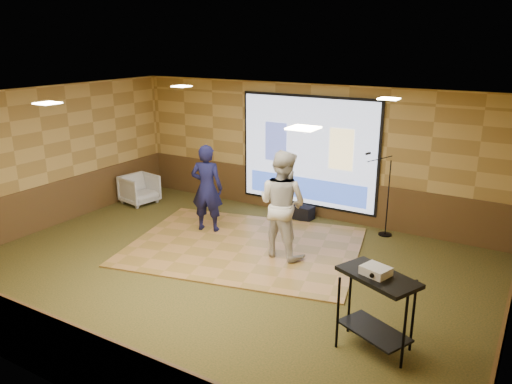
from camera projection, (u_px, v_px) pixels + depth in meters
The scene contains 19 objects.
ground at pixel (222, 271), 8.79m from camera, with size 9.00×9.00×0.00m, color #273317.
room_shell at pixel (220, 156), 8.17m from camera, with size 9.04×7.04×3.02m.
wainscot_back at pixel (307, 195), 11.51m from camera, with size 9.00×0.04×0.95m, color #533F1B.
wainscot_front at pixel (53, 350), 5.79m from camera, with size 9.00×0.04×0.95m, color #533F1B.
wainscot_left at pixel (52, 205), 10.84m from camera, with size 0.04×7.00×0.95m, color #533F1B.
wainscot_right at pixel (507, 317), 6.47m from camera, with size 0.04×7.00×0.95m, color #533F1B.
projector_screen at pixel (308, 153), 11.18m from camera, with size 3.32×0.06×2.52m.
downlight_nw at pixel (182, 86), 10.47m from camera, with size 0.32×0.32×0.02m, color beige.
downlight_ne at pixel (389, 99), 8.32m from camera, with size 0.32×0.32×0.02m, color beige.
downlight_sw at pixel (47, 103), 7.76m from camera, with size 0.32×0.32×0.02m, color beige.
downlight_se at pixel (303, 128), 5.61m from camera, with size 0.32×0.32×0.02m, color beige.
dance_floor at pixel (245, 246), 9.83m from camera, with size 4.38×3.34×0.03m, color #A5733C.
player_left at pixel (207, 188), 10.36m from camera, with size 0.67×0.44×1.85m, color #121339.
player_right at pixel (282, 204), 9.11m from camera, with size 0.98×0.76×2.01m, color beige.
av_table at pixel (377, 296), 6.39m from camera, with size 1.02×0.54×1.08m.
projector at pixel (376, 271), 6.29m from camera, with size 0.33×0.28×0.11m, color silver.
mic_stand at pixel (384, 212), 10.31m from camera, with size 0.68×0.28×1.73m.
banquet_chair at pixel (139, 189), 12.33m from camera, with size 0.77×0.79×0.72m, color gray.
duffel_bag at pixel (302, 212), 11.32m from camera, with size 0.48×0.32×0.30m, color black.
Camera 1 is at (4.58, -6.57, 3.94)m, focal length 35.00 mm.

